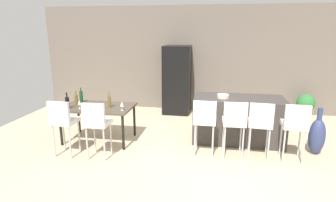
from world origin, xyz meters
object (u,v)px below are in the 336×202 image
at_px(bar_chair_left, 205,119).
at_px(wine_glass_far, 79,103).
at_px(kitchen_island, 238,119).
at_px(dining_chair_near, 63,119).
at_px(wine_bottle_corner, 76,100).
at_px(bar_chair_far, 295,123).
at_px(wine_glass_middle, 122,104).
at_px(fruit_bowl, 223,96).
at_px(wine_bottle_right, 109,102).
at_px(bar_chair_right, 260,122).
at_px(bar_chair_middle, 234,120).
at_px(dining_chair_far, 96,121).
at_px(wine_bottle_near, 81,97).
at_px(refrigerator, 177,80).
at_px(dining_table, 98,109).
at_px(potted_plant, 306,104).
at_px(wine_bottle_left, 67,103).
at_px(floor_vase, 317,136).

distance_m(bar_chair_left, wine_glass_far, 2.47).
xyz_separation_m(kitchen_island, dining_chair_near, (-3.15, -1.28, 0.24)).
height_order(wine_bottle_corner, wine_glass_far, wine_bottle_corner).
xyz_separation_m(bar_chair_far, wine_glass_middle, (-3.14, 0.12, 0.17)).
bearing_deg(fruit_bowl, wine_bottle_right, -168.01).
bearing_deg(bar_chair_right, wine_glass_middle, 177.24).
distance_m(bar_chair_middle, wine_glass_far, 2.99).
distance_m(bar_chair_right, dining_chair_near, 3.50).
height_order(dining_chair_far, wine_bottle_near, wine_bottle_near).
distance_m(bar_chair_right, refrigerator, 3.21).
xyz_separation_m(bar_chair_far, dining_table, (-3.72, 0.33, -0.02)).
height_order(bar_chair_left, potted_plant, bar_chair_left).
bearing_deg(wine_bottle_left, bar_chair_far, -0.67).
distance_m(bar_chair_middle, wine_bottle_near, 3.21).
bearing_deg(dining_chair_near, bar_chair_right, 7.78).
height_order(wine_bottle_near, fruit_bowl, wine_bottle_near).
bearing_deg(wine_glass_far, bar_chair_right, -1.49).
height_order(bar_chair_far, wine_bottle_left, wine_bottle_left).
xyz_separation_m(bar_chair_right, fruit_bowl, (-0.64, 0.74, 0.26)).
xyz_separation_m(wine_bottle_corner, fruit_bowl, (2.96, 0.44, 0.10)).
xyz_separation_m(dining_chair_near, wine_glass_far, (0.04, 0.56, 0.17)).
xyz_separation_m(kitchen_island, wine_bottle_left, (-3.34, -0.76, 0.40)).
relative_size(bar_chair_right, wine_bottle_near, 3.20).
bearing_deg(potted_plant, wine_bottle_corner, -155.68).
distance_m(dining_table, wine_bottle_corner, 0.49).
distance_m(bar_chair_left, bar_chair_far, 1.54).
xyz_separation_m(kitchen_island, bar_chair_far, (0.89, -0.81, 0.24)).
bearing_deg(dining_chair_near, bar_chair_far, 6.69).
bearing_deg(wine_glass_middle, dining_table, 160.96).
xyz_separation_m(dining_table, wine_glass_middle, (0.59, -0.20, 0.19)).
distance_m(bar_chair_far, dining_table, 3.74).
xyz_separation_m(bar_chair_middle, floor_vase, (1.53, 0.39, -0.34)).
bearing_deg(wine_bottle_right, wine_bottle_near, 160.17).
height_order(bar_chair_far, dining_chair_far, same).
bearing_deg(fruit_bowl, wine_bottle_corner, -171.54).
relative_size(bar_chair_far, wine_glass_far, 6.03).
bearing_deg(bar_chair_left, wine_bottle_corner, 173.49).
xyz_separation_m(wine_bottle_near, wine_glass_far, (0.18, -0.44, -0.01)).
xyz_separation_m(wine_bottle_near, wine_glass_middle, (1.04, -0.41, -0.01)).
relative_size(dining_chair_far, wine_bottle_right, 3.18).
relative_size(fruit_bowl, floor_vase, 0.26).
relative_size(wine_bottle_corner, wine_bottle_left, 0.96).
bearing_deg(refrigerator, dining_table, -119.58).
bearing_deg(kitchen_island, wine_bottle_near, -175.20).
distance_m(refrigerator, floor_vase, 3.73).
height_order(bar_chair_far, dining_chair_near, same).
bearing_deg(floor_vase, wine_glass_middle, -175.90).
bearing_deg(bar_chair_middle, dining_chair_far, -168.76).
bearing_deg(wine_glass_middle, refrigerator, 73.98).
xyz_separation_m(dining_chair_far, fruit_bowl, (2.19, 1.22, 0.26)).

